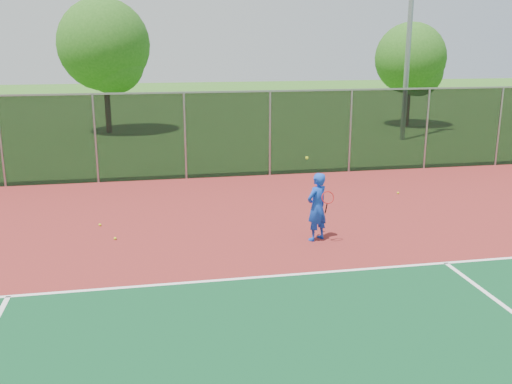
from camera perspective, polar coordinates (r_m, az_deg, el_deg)
ground at (r=9.92m, az=16.53°, el=-14.19°), size 120.00×120.00×0.00m
court_apron at (r=11.53m, az=12.00°, el=-9.57°), size 30.00×20.00×0.02m
fence_back at (r=20.33m, az=1.40°, el=5.97°), size 30.00×0.06×3.03m
tennis_player at (r=13.77m, az=6.12°, el=-1.47°), size 0.73×0.74×2.06m
practice_ball_1 at (r=15.48m, az=-15.33°, el=-3.18°), size 0.07×0.07×0.07m
practice_ball_4 at (r=18.59m, az=14.02°, el=-0.09°), size 0.07×0.07×0.07m
practice_ball_5 at (r=14.35m, az=-13.90°, el=-4.53°), size 0.07×0.07×0.07m
tree_back_left at (r=30.83m, az=-14.80°, el=13.66°), size 4.67×4.67×6.85m
tree_back_mid at (r=33.48m, az=15.38°, el=12.47°), size 3.90×3.90×5.73m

